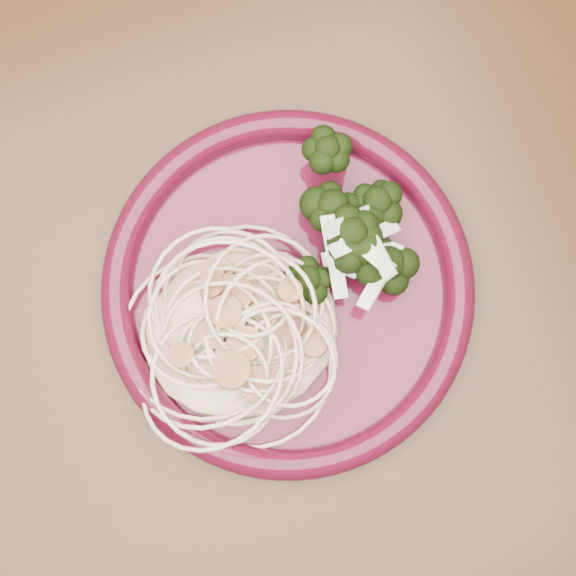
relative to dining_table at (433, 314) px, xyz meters
The scene contains 6 objects.
dining_table is the anchor object (origin of this frame).
dinner_plate 0.16m from the dining_table, 158.23° to the left, with size 0.33×0.33×0.02m.
spaghetti_pile 0.19m from the dining_table, 169.51° to the left, with size 0.13×0.12×0.03m, color beige.
scallop_cluster 0.22m from the dining_table, 169.51° to the left, with size 0.12×0.12×0.04m, color #AE7046, non-canonical shape.
broccoli_pile 0.16m from the dining_table, 134.19° to the left, with size 0.08×0.14×0.05m, color black.
onion_garnish 0.18m from the dining_table, 134.19° to the left, with size 0.06×0.09×0.05m, color silver, non-canonical shape.
Camera 1 is at (-0.14, -0.03, 1.30)m, focal length 50.00 mm.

